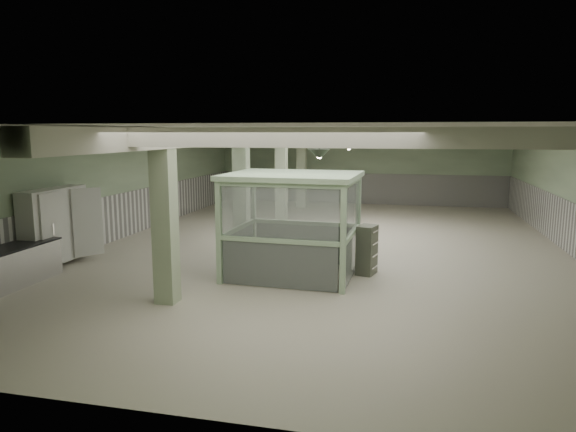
# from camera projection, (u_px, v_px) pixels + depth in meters

# --- Properties ---
(floor) EXTENTS (20.00, 20.00, 0.00)m
(floor) POSITION_uv_depth(u_px,v_px,m) (329.00, 246.00, 15.93)
(floor) COLOR beige
(floor) RESTS_ON ground
(ceiling) EXTENTS (14.00, 20.00, 0.02)m
(ceiling) POSITION_uv_depth(u_px,v_px,m) (331.00, 129.00, 15.35)
(ceiling) COLOR beige
(ceiling) RESTS_ON wall_back
(wall_back) EXTENTS (14.00, 0.02, 3.60)m
(wall_back) POSITION_uv_depth(u_px,v_px,m) (359.00, 167.00, 25.25)
(wall_back) COLOR #A6C19A
(wall_back) RESTS_ON floor
(wall_front) EXTENTS (14.00, 0.02, 3.60)m
(wall_front) POSITION_uv_depth(u_px,v_px,m) (205.00, 279.00, 6.02)
(wall_front) COLOR #A6C19A
(wall_front) RESTS_ON floor
(wall_left) EXTENTS (0.02, 20.00, 3.60)m
(wall_left) POSITION_uv_depth(u_px,v_px,m) (123.00, 184.00, 17.19)
(wall_left) COLOR #A6C19A
(wall_left) RESTS_ON floor
(wainscot_left) EXTENTS (0.05, 19.90, 1.50)m
(wainscot_left) POSITION_uv_depth(u_px,v_px,m) (125.00, 215.00, 17.35)
(wainscot_left) COLOR white
(wainscot_left) RESTS_ON floor
(wainscot_back) EXTENTS (13.90, 0.05, 1.50)m
(wainscot_back) POSITION_uv_depth(u_px,v_px,m) (359.00, 189.00, 25.40)
(wainscot_back) COLOR white
(wainscot_back) RESTS_ON floor
(girder) EXTENTS (0.45, 19.90, 0.40)m
(girder) POSITION_uv_depth(u_px,v_px,m) (251.00, 136.00, 15.94)
(girder) COLOR beige
(girder) RESTS_ON ceiling
(beam_a) EXTENTS (13.90, 0.35, 0.32)m
(beam_a) POSITION_uv_depth(u_px,v_px,m) (262.00, 137.00, 8.16)
(beam_a) COLOR beige
(beam_a) RESTS_ON ceiling
(beam_b) EXTENTS (13.90, 0.35, 0.32)m
(beam_b) POSITION_uv_depth(u_px,v_px,m) (295.00, 136.00, 10.57)
(beam_b) COLOR beige
(beam_b) RESTS_ON ceiling
(beam_c) EXTENTS (13.90, 0.35, 0.32)m
(beam_c) POSITION_uv_depth(u_px,v_px,m) (316.00, 136.00, 12.97)
(beam_c) COLOR beige
(beam_c) RESTS_ON ceiling
(beam_d) EXTENTS (13.90, 0.35, 0.32)m
(beam_d) POSITION_uv_depth(u_px,v_px,m) (331.00, 135.00, 15.38)
(beam_d) COLOR beige
(beam_d) RESTS_ON ceiling
(beam_e) EXTENTS (13.90, 0.35, 0.32)m
(beam_e) POSITION_uv_depth(u_px,v_px,m) (341.00, 135.00, 17.78)
(beam_e) COLOR beige
(beam_e) RESTS_ON ceiling
(beam_f) EXTENTS (13.90, 0.35, 0.32)m
(beam_f) POSITION_uv_depth(u_px,v_px,m) (349.00, 134.00, 20.18)
(beam_f) COLOR beige
(beam_f) RESTS_ON ceiling
(beam_g) EXTENTS (13.90, 0.35, 0.32)m
(beam_g) POSITION_uv_depth(u_px,v_px,m) (355.00, 134.00, 22.59)
(beam_g) COLOR beige
(beam_g) RESTS_ON ceiling
(column_a) EXTENTS (0.42, 0.42, 3.60)m
(column_a) POSITION_uv_depth(u_px,v_px,m) (165.00, 217.00, 10.42)
(column_a) COLOR #ADC09B
(column_a) RESTS_ON floor
(column_b) EXTENTS (0.42, 0.42, 3.60)m
(column_b) POSITION_uv_depth(u_px,v_px,m) (241.00, 190.00, 15.23)
(column_b) COLOR #ADC09B
(column_b) RESTS_ON floor
(column_c) EXTENTS (0.42, 0.42, 3.60)m
(column_c) POSITION_uv_depth(u_px,v_px,m) (281.00, 176.00, 20.04)
(column_c) COLOR #ADC09B
(column_c) RESTS_ON floor
(column_d) EXTENTS (0.42, 0.42, 3.60)m
(column_d) POSITION_uv_depth(u_px,v_px,m) (302.00, 169.00, 23.88)
(column_d) COLOR #ADC09B
(column_d) RESTS_ON floor
(pendant_front) EXTENTS (0.44, 0.44, 0.22)m
(pendant_front) POSITION_uv_depth(u_px,v_px,m) (319.00, 155.00, 10.52)
(pendant_front) COLOR #2C382A
(pendant_front) RESTS_ON ceiling
(pendant_mid) EXTENTS (0.44, 0.44, 0.22)m
(pendant_mid) POSITION_uv_depth(u_px,v_px,m) (349.00, 147.00, 15.81)
(pendant_mid) COLOR #2C382A
(pendant_mid) RESTS_ON ceiling
(pendant_back) EXTENTS (0.44, 0.44, 0.22)m
(pendant_back) POSITION_uv_depth(u_px,v_px,m) (363.00, 144.00, 20.61)
(pendant_back) COLOR #2C382A
(pendant_back) RESTS_ON ceiling
(walkin_cooler) EXTENTS (0.94, 2.12, 1.95)m
(walkin_cooler) POSITION_uv_depth(u_px,v_px,m) (56.00, 230.00, 13.40)
(walkin_cooler) COLOR silver
(walkin_cooler) RESTS_ON floor
(guard_booth) EXTENTS (3.24, 2.78, 2.52)m
(guard_booth) POSITION_uv_depth(u_px,v_px,m) (293.00, 206.00, 12.50)
(guard_booth) COLOR #A5C69E
(guard_booth) RESTS_ON floor
(filing_cabinet) EXTENTS (0.53, 0.65, 1.23)m
(filing_cabinet) POSITION_uv_depth(u_px,v_px,m) (367.00, 250.00, 12.73)
(filing_cabinet) COLOR #5A5F4F
(filing_cabinet) RESTS_ON floor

